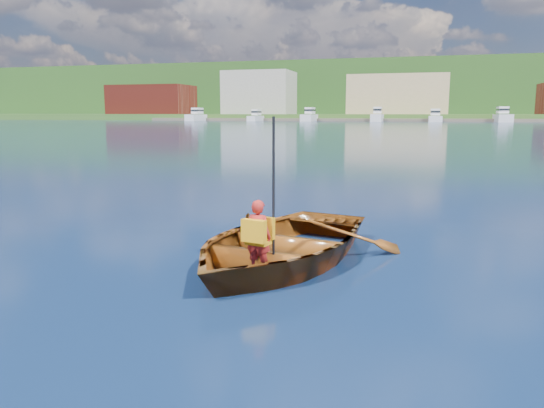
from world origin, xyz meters
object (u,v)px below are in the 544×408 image
(child_paddler, at_px, (259,235))
(dock, at_px, (409,120))
(marina_yachts, at_px, (456,117))
(rowboat, at_px, (279,244))

(child_paddler, distance_m, dock, 149.46)
(dock, bearing_deg, marina_yachts, -20.93)
(rowboat, height_order, marina_yachts, marina_yachts)
(dock, relative_size, marina_yachts, 1.10)
(rowboat, distance_m, marina_yachts, 144.27)
(rowboat, bearing_deg, child_paddler, -92.89)
(dock, bearing_deg, child_paddler, -89.56)
(marina_yachts, bearing_deg, child_paddler, -94.41)
(rowboat, xyz_separation_m, child_paddler, (-0.05, -0.91, 0.34))
(rowboat, bearing_deg, marina_yachts, 85.59)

